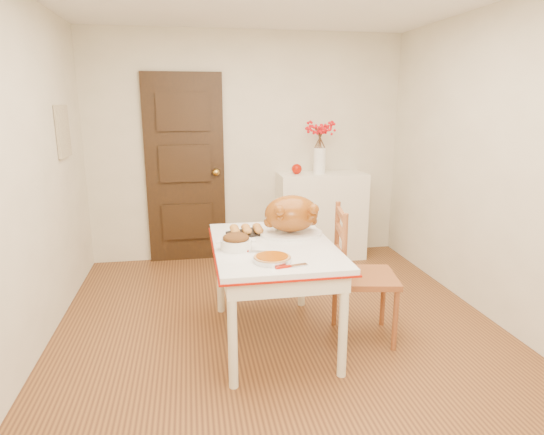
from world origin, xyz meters
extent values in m
cube|color=#492918|center=(0.00, 0.00, 0.00)|extent=(3.50, 4.00, 0.00)
cube|color=beige|center=(0.00, 2.00, 1.25)|extent=(3.50, 0.00, 2.50)
cube|color=beige|center=(0.00, -2.00, 1.25)|extent=(3.50, 0.00, 2.50)
cube|color=beige|center=(-1.75, 0.00, 1.25)|extent=(0.00, 4.00, 2.50)
cube|color=beige|center=(1.75, 0.00, 1.25)|extent=(0.00, 4.00, 2.50)
cube|color=black|center=(-0.70, 1.97, 1.03)|extent=(0.85, 0.06, 2.06)
cube|color=beige|center=(-1.73, 1.20, 1.50)|extent=(0.03, 0.35, 0.45)
cube|color=white|center=(0.80, 1.78, 0.49)|extent=(0.98, 0.43, 0.98)
sphere|color=#9E0E00|center=(0.51, 1.78, 1.03)|extent=(0.11, 0.11, 0.11)
cylinder|color=#8A3900|center=(-0.16, -0.41, 0.78)|extent=(0.24, 0.24, 0.05)
cylinder|color=white|center=(0.01, 0.45, 0.82)|extent=(0.07, 0.07, 0.12)
camera|label=1|loc=(-0.65, -3.14, 1.74)|focal=30.38mm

